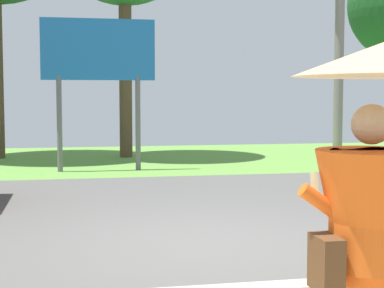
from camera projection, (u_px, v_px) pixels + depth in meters
The scene contains 4 objects.
ground_plane at pixel (168, 204), 10.14m from camera, with size 40.00×22.00×0.20m.
monk_pedestrian at pixel (379, 198), 3.34m from camera, with size 1.20×1.20×2.13m.
utility_pole at pixel (340, 28), 15.50m from camera, with size 1.80×0.24×6.54m.
roadside_billboard at pixel (98, 61), 14.01m from camera, with size 2.60×0.12×3.50m.
Camera 1 is at (-1.56, -6.97, 1.74)m, focal length 57.16 mm.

